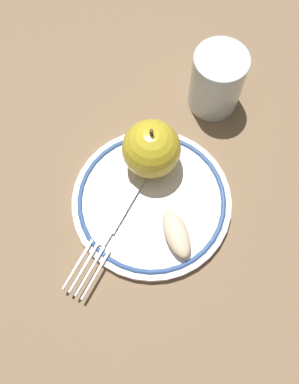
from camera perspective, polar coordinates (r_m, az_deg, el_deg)
name	(u,v)px	position (r m, az deg, el deg)	size (l,w,h in m)	color
ground_plane	(146,212)	(0.52, -0.52, -2.63)	(2.00, 2.00, 0.00)	#84684A
plate	(150,200)	(0.52, 0.00, -1.07)	(0.19, 0.19, 0.01)	white
apple_red_whole	(151,149)	(0.50, 0.25, 5.76)	(0.07, 0.07, 0.08)	gold
apple_slice_front	(176,233)	(0.49, 3.59, -5.53)	(0.06, 0.03, 0.02)	beige
fork	(115,222)	(0.51, -4.65, -3.98)	(0.18, 0.04, 0.00)	silver
drinking_glass	(217,81)	(0.57, 8.95, 14.41)	(0.07, 0.07, 0.09)	silver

